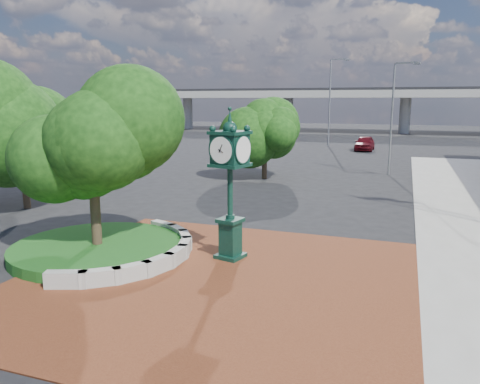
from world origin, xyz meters
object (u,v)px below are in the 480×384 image
object	(u,v)px
post_clock	(230,179)
street_lamp_near	(395,110)
street_lamp_far	(332,95)
parked_car	(365,143)

from	to	relation	value
post_clock	street_lamp_near	xyz separation A→B (m)	(4.74, 21.63, 1.93)
post_clock	street_lamp_near	bearing A→B (deg)	77.64
post_clock	street_lamp_far	size ratio (longest dim) A/B	0.50
street_lamp_near	post_clock	bearing A→B (deg)	-102.36
parked_car	post_clock	bearing A→B (deg)	-90.80
street_lamp_near	street_lamp_far	size ratio (longest dim) A/B	0.79
post_clock	street_lamp_near	size ratio (longest dim) A/B	0.64
parked_car	street_lamp_near	world-z (taller)	street_lamp_near
street_lamp_near	parked_car	bearing A→B (deg)	101.06
parked_car	street_lamp_near	xyz separation A→B (m)	(3.39, -17.34, 3.98)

